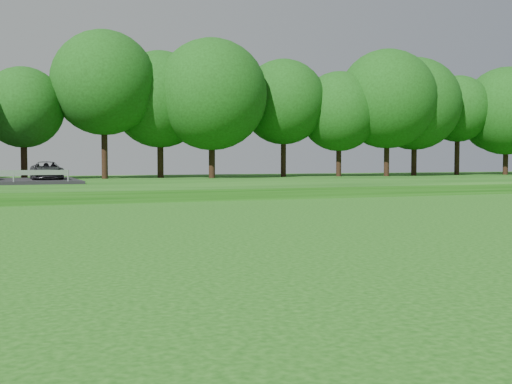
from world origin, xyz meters
name	(u,v)px	position (x,y,z in m)	size (l,w,h in m)	color
berm	(238,183)	(0.00, 34.00, 0.30)	(130.00, 30.00, 0.60)	#13450D
walking_path	(322,197)	(0.00, 20.00, 0.02)	(130.00, 1.60, 0.04)	gray
treeline	(221,86)	(0.00, 38.00, 8.10)	(104.00, 7.00, 15.00)	#143C0E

